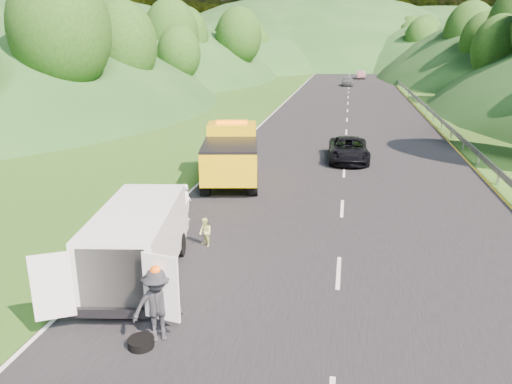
% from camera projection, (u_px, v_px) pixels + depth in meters
% --- Properties ---
extents(ground, '(320.00, 320.00, 0.00)m').
position_uv_depth(ground, '(253.00, 241.00, 17.30)').
color(ground, '#38661E').
rests_on(ground, ground).
extents(road_surface, '(14.00, 200.00, 0.02)m').
position_uv_depth(road_surface, '(348.00, 103.00, 54.39)').
color(road_surface, black).
rests_on(road_surface, ground).
extents(guardrail, '(0.06, 140.00, 1.52)m').
position_uv_depth(guardrail, '(405.00, 93.00, 64.89)').
color(guardrail, gray).
rests_on(guardrail, ground).
extents(tree_line_left, '(14.00, 140.00, 14.00)m').
position_uv_depth(tree_line_left, '(204.00, 85.00, 77.00)').
color(tree_line_left, '#2E581A').
rests_on(tree_line_left, ground).
extents(tree_line_right, '(14.00, 140.00, 14.00)m').
position_uv_depth(tree_line_right, '(494.00, 89.00, 69.76)').
color(tree_line_right, '#2E581A').
rests_on(tree_line_right, ground).
extents(hills_backdrop, '(201.00, 288.60, 44.00)m').
position_uv_depth(hills_backdrop, '(362.00, 64.00, 142.85)').
color(hills_backdrop, '#2D5B23').
rests_on(hills_backdrop, ground).
extents(tow_truck, '(3.58, 6.90, 2.83)m').
position_uv_depth(tow_truck, '(231.00, 154.00, 24.10)').
color(tow_truck, black).
rests_on(tow_truck, ground).
extents(white_van, '(3.59, 6.46, 2.18)m').
position_uv_depth(white_van, '(139.00, 239.00, 14.26)').
color(white_van, black).
rests_on(white_van, ground).
extents(woman, '(0.52, 0.62, 1.46)m').
position_uv_depth(woman, '(187.00, 221.00, 19.17)').
color(woman, silver).
rests_on(woman, ground).
extents(child, '(0.61, 0.61, 0.99)m').
position_uv_depth(child, '(206.00, 247.00, 16.80)').
color(child, '#CCD471').
rests_on(child, ground).
extents(worker, '(1.32, 1.14, 1.77)m').
position_uv_depth(worker, '(160.00, 340.00, 11.59)').
color(worker, black).
rests_on(worker, ground).
extents(suitcase, '(0.43, 0.27, 0.65)m').
position_uv_depth(suitcase, '(155.00, 218.00, 18.52)').
color(suitcase, '#524C3E').
rests_on(suitcase, ground).
extents(spare_tire, '(0.60, 0.60, 0.20)m').
position_uv_depth(spare_tire, '(141.00, 347.00, 11.31)').
color(spare_tire, black).
rests_on(spare_tire, ground).
extents(passing_suv, '(2.41, 4.85, 1.32)m').
position_uv_depth(passing_suv, '(348.00, 161.00, 28.60)').
color(passing_suv, black).
rests_on(passing_suv, ground).
extents(dist_car_a, '(1.64, 4.08, 1.39)m').
position_uv_depth(dist_car_a, '(348.00, 86.00, 74.87)').
color(dist_car_a, '#454649').
rests_on(dist_car_a, ground).
extents(dist_car_b, '(1.48, 4.26, 1.40)m').
position_uv_depth(dist_car_b, '(361.00, 79.00, 88.23)').
color(dist_car_b, brown).
rests_on(dist_car_b, ground).
extents(dist_car_c, '(2.12, 5.22, 1.51)m').
position_uv_depth(dist_car_c, '(346.00, 72.00, 105.50)').
color(dist_car_c, '#AE575B').
rests_on(dist_car_c, ground).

